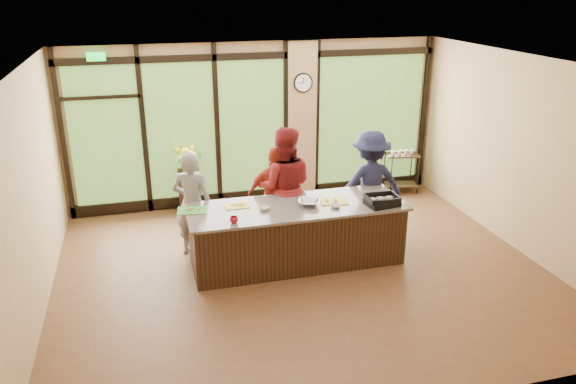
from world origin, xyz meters
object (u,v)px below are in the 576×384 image
roasting_pan (382,203)px  island_base (296,235)px  cook_left (192,204)px  cook_right (370,184)px  flower_stand (190,191)px  bar_cart (402,167)px

roasting_pan → island_base: bearing=158.5°
cook_left → cook_right: size_ratio=0.94×
cook_left → flower_stand: 1.82m
cook_left → flower_stand: cook_left is taller
cook_right → flower_stand: bearing=-30.3°
cook_left → bar_cart: (4.29, 1.64, -0.30)m
island_base → cook_right: size_ratio=1.76×
cook_left → bar_cart: cook_left is taller
bar_cart → roasting_pan: bearing=-108.9°
island_base → cook_left: (-1.45, 0.69, 0.39)m
island_base → bar_cart: (2.84, 2.33, 0.09)m
cook_left → roasting_pan: (2.66, -1.00, 0.13)m
island_base → cook_left: size_ratio=1.87×
island_base → flower_stand: 2.79m
cook_right → bar_cart: bearing=-128.5°
cook_left → roasting_pan: size_ratio=3.66×
island_base → bar_cart: 3.68m
cook_left → cook_right: 2.90m
island_base → flower_stand: size_ratio=3.98×
roasting_pan → bar_cart: (1.63, 2.64, -0.43)m
flower_stand → cook_right: bearing=-29.5°
bar_cart → island_base: bearing=-127.8°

